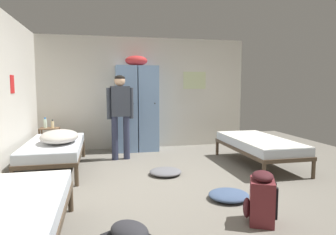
{
  "coord_description": "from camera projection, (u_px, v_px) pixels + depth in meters",
  "views": [
    {
      "loc": [
        -0.99,
        -4.16,
        1.43
      ],
      "look_at": [
        0.0,
        0.27,
        0.95
      ],
      "focal_mm": 32.41,
      "sensor_mm": 36.0,
      "label": 1
    }
  ],
  "objects": [
    {
      "name": "ground_plane",
      "position": [
        172.0,
        184.0,
        4.4
      ],
      "size": [
        8.74,
        8.74,
        0.0
      ],
      "primitive_type": "plane",
      "color": "slate"
    },
    {
      "name": "room_backdrop",
      "position": [
        85.0,
        96.0,
        5.24
      ],
      "size": [
        4.75,
        5.52,
        2.5
      ],
      "color": "beige",
      "rests_on": "ground_plane"
    },
    {
      "name": "locker_bank",
      "position": [
        137.0,
        107.0,
        6.63
      ],
      "size": [
        0.9,
        0.55,
        2.07
      ],
      "color": "#7A9ECC",
      "rests_on": "ground_plane"
    },
    {
      "name": "shelf_unit",
      "position": [
        50.0,
        139.0,
        6.19
      ],
      "size": [
        0.38,
        0.3,
        0.57
      ],
      "color": "brown",
      "rests_on": "ground_plane"
    },
    {
      "name": "bed_left_rear",
      "position": [
        54.0,
        148.0,
        5.09
      ],
      "size": [
        0.9,
        1.9,
        0.49
      ],
      "color": "#473828",
      "rests_on": "ground_plane"
    },
    {
      "name": "bed_right",
      "position": [
        259.0,
        144.0,
        5.43
      ],
      "size": [
        0.9,
        1.9,
        0.49
      ],
      "color": "#473828",
      "rests_on": "ground_plane"
    },
    {
      "name": "bed_left_front",
      "position": [
        4.0,
        217.0,
        2.44
      ],
      "size": [
        0.9,
        1.9,
        0.49
      ],
      "color": "#473828",
      "rests_on": "ground_plane"
    },
    {
      "name": "bedding_heap",
      "position": [
        59.0,
        136.0,
        4.99
      ],
      "size": [
        0.6,
        0.86,
        0.21
      ],
      "color": "#B7B2A8",
      "rests_on": "bed_left_rear"
    },
    {
      "name": "person_traveler",
      "position": [
        120.0,
        109.0,
        5.8
      ],
      "size": [
        0.51,
        0.24,
        1.63
      ],
      "color": "#2D334C",
      "rests_on": "ground_plane"
    },
    {
      "name": "water_bottle",
      "position": [
        45.0,
        123.0,
        6.16
      ],
      "size": [
        0.06,
        0.06,
        0.21
      ],
      "color": "silver",
      "rests_on": "shelf_unit"
    },
    {
      "name": "lotion_bottle",
      "position": [
        53.0,
        124.0,
        6.13
      ],
      "size": [
        0.06,
        0.06,
        0.17
      ],
      "color": "beige",
      "rests_on": "shelf_unit"
    },
    {
      "name": "backpack_maroon",
      "position": [
        261.0,
        199.0,
        3.15
      ],
      "size": [
        0.41,
        0.39,
        0.55
      ],
      "color": "maroon",
      "rests_on": "ground_plane"
    },
    {
      "name": "clothes_pile_denim",
      "position": [
        229.0,
        195.0,
        3.82
      ],
      "size": [
        0.51,
        0.49,
        0.11
      ],
      "color": "#42567A",
      "rests_on": "ground_plane"
    },
    {
      "name": "clothes_pile_grey",
      "position": [
        165.0,
        172.0,
        4.87
      ],
      "size": [
        0.51,
        0.5,
        0.1
      ],
      "color": "slate",
      "rests_on": "ground_plane"
    }
  ]
}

